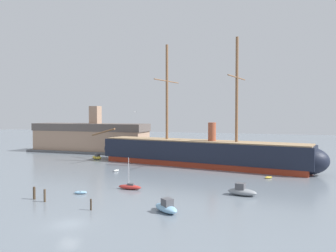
{
  "coord_description": "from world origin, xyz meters",
  "views": [
    {
      "loc": [
        24.67,
        -35.15,
        13.57
      ],
      "look_at": [
        1.49,
        33.55,
        10.91
      ],
      "focal_mm": 36.36,
      "sensor_mm": 36.0,
      "label": 1
    }
  ],
  "objects_px": {
    "motorboat_foreground_right": "(166,207)",
    "seagull_in_flight": "(135,112)",
    "dockside_warehouse_left": "(90,138)",
    "sailboat_far_right": "(312,168)",
    "mooring_piling_left_pair": "(34,193)",
    "sailboat_near_centre": "(130,187)",
    "motorboat_far_left": "(97,157)",
    "dinghy_alongside_stern": "(269,177)",
    "motorboat_distant_centre": "(195,157)",
    "tall_ship": "(200,153)",
    "motorboat_mid_right": "(242,191)",
    "mooring_piling_right_pair": "(91,205)",
    "mooring_piling_nearest": "(45,196)",
    "dinghy_alongside_bow": "(116,170)",
    "dinghy_foreground_left": "(81,192)"
  },
  "relations": [
    {
      "from": "motorboat_foreground_right",
      "to": "motorboat_distant_centre",
      "type": "height_order",
      "value": "motorboat_foreground_right"
    },
    {
      "from": "tall_ship",
      "to": "mooring_piling_right_pair",
      "type": "height_order",
      "value": "tall_ship"
    },
    {
      "from": "sailboat_far_right",
      "to": "mooring_piling_left_pair",
      "type": "height_order",
      "value": "sailboat_far_right"
    },
    {
      "from": "motorboat_foreground_right",
      "to": "motorboat_distant_centre",
      "type": "bearing_deg",
      "value": 99.82
    },
    {
      "from": "dinghy_alongside_bow",
      "to": "mooring_piling_right_pair",
      "type": "xyz_separation_m",
      "value": [
        11.44,
        -29.84,
        0.56
      ]
    },
    {
      "from": "sailboat_far_right",
      "to": "dockside_warehouse_left",
      "type": "height_order",
      "value": "dockside_warehouse_left"
    },
    {
      "from": "tall_ship",
      "to": "motorboat_distant_centre",
      "type": "bearing_deg",
      "value": 109.15
    },
    {
      "from": "mooring_piling_left_pair",
      "to": "mooring_piling_right_pair",
      "type": "height_order",
      "value": "mooring_piling_left_pair"
    },
    {
      "from": "dinghy_foreground_left",
      "to": "mooring_piling_nearest",
      "type": "distance_m",
      "value": 6.71
    },
    {
      "from": "motorboat_foreground_right",
      "to": "seagull_in_flight",
      "type": "distance_m",
      "value": 32.35
    },
    {
      "from": "tall_ship",
      "to": "dinghy_alongside_stern",
      "type": "xyz_separation_m",
      "value": [
        17.57,
        -11.96,
        -3.23
      ]
    },
    {
      "from": "sailboat_near_centre",
      "to": "mooring_piling_left_pair",
      "type": "xyz_separation_m",
      "value": [
        -11.31,
        -11.33,
        0.51
      ]
    },
    {
      "from": "mooring_piling_left_pair",
      "to": "motorboat_foreground_right",
      "type": "bearing_deg",
      "value": 0.23
    },
    {
      "from": "seagull_in_flight",
      "to": "motorboat_distant_centre",
      "type": "bearing_deg",
      "value": 77.22
    },
    {
      "from": "motorboat_foreground_right",
      "to": "sailboat_far_right",
      "type": "xyz_separation_m",
      "value": [
        21.96,
        44.16,
        -0.29
      ]
    },
    {
      "from": "dinghy_foreground_left",
      "to": "mooring_piling_right_pair",
      "type": "distance_m",
      "value": 10.48
    },
    {
      "from": "motorboat_foreground_right",
      "to": "seagull_in_flight",
      "type": "xyz_separation_m",
      "value": [
        -15.83,
        24.92,
        13.23
      ]
    },
    {
      "from": "dinghy_alongside_bow",
      "to": "seagull_in_flight",
      "type": "bearing_deg",
      "value": -22.21
    },
    {
      "from": "dinghy_alongside_stern",
      "to": "mooring_piling_left_pair",
      "type": "relative_size",
      "value": 0.94
    },
    {
      "from": "dinghy_foreground_left",
      "to": "mooring_piling_nearest",
      "type": "height_order",
      "value": "mooring_piling_nearest"
    },
    {
      "from": "tall_ship",
      "to": "motorboat_mid_right",
      "type": "bearing_deg",
      "value": -64.09
    },
    {
      "from": "tall_ship",
      "to": "dinghy_alongside_stern",
      "type": "height_order",
      "value": "tall_ship"
    },
    {
      "from": "tall_ship",
      "to": "mooring_piling_nearest",
      "type": "relative_size",
      "value": 33.99
    },
    {
      "from": "sailboat_near_centre",
      "to": "motorboat_far_left",
      "type": "height_order",
      "value": "sailboat_near_centre"
    },
    {
      "from": "dockside_warehouse_left",
      "to": "tall_ship",
      "type": "bearing_deg",
      "value": -22.66
    },
    {
      "from": "dinghy_alongside_bow",
      "to": "motorboat_far_left",
      "type": "xyz_separation_m",
      "value": [
        -15.45,
        17.49,
        0.37
      ]
    },
    {
      "from": "motorboat_distant_centre",
      "to": "mooring_piling_left_pair",
      "type": "bearing_deg",
      "value": -103.34
    },
    {
      "from": "sailboat_near_centre",
      "to": "sailboat_far_right",
      "type": "distance_m",
      "value": 46.4
    },
    {
      "from": "sailboat_far_right",
      "to": "mooring_piling_nearest",
      "type": "distance_m",
      "value": 61.16
    },
    {
      "from": "sailboat_near_centre",
      "to": "dockside_warehouse_left",
      "type": "distance_m",
      "value": 61.97
    },
    {
      "from": "dinghy_alongside_bow",
      "to": "motorboat_far_left",
      "type": "bearing_deg",
      "value": 131.45
    },
    {
      "from": "dinghy_foreground_left",
      "to": "dinghy_alongside_bow",
      "type": "bearing_deg",
      "value": 101.84
    },
    {
      "from": "motorboat_mid_right",
      "to": "mooring_piling_right_pair",
      "type": "bearing_deg",
      "value": -140.83
    },
    {
      "from": "mooring_piling_right_pair",
      "to": "seagull_in_flight",
      "type": "relative_size",
      "value": 1.22
    },
    {
      "from": "dockside_warehouse_left",
      "to": "sailboat_far_right",
      "type": "bearing_deg",
      "value": -12.63
    },
    {
      "from": "sailboat_near_centre",
      "to": "mooring_piling_nearest",
      "type": "height_order",
      "value": "sailboat_near_centre"
    },
    {
      "from": "mooring_piling_left_pair",
      "to": "tall_ship",
      "type": "bearing_deg",
      "value": 68.06
    },
    {
      "from": "motorboat_foreground_right",
      "to": "mooring_piling_left_pair",
      "type": "relative_size",
      "value": 2.43
    },
    {
      "from": "motorboat_foreground_right",
      "to": "mooring_piling_nearest",
      "type": "relative_size",
      "value": 2.47
    },
    {
      "from": "dinghy_alongside_stern",
      "to": "motorboat_distant_centre",
      "type": "relative_size",
      "value": 0.44
    },
    {
      "from": "dinghy_alongside_bow",
      "to": "mooring_piling_left_pair",
      "type": "xyz_separation_m",
      "value": [
        -0.29,
        -27.43,
        0.76
      ]
    },
    {
      "from": "motorboat_far_left",
      "to": "dockside_warehouse_left",
      "type": "distance_m",
      "value": 19.55
    },
    {
      "from": "dinghy_alongside_bow",
      "to": "sailboat_far_right",
      "type": "distance_m",
      "value": 46.85
    },
    {
      "from": "mooring_piling_nearest",
      "to": "motorboat_foreground_right",
      "type": "bearing_deg",
      "value": 2.53
    },
    {
      "from": "mooring_piling_left_pair",
      "to": "sailboat_near_centre",
      "type": "bearing_deg",
      "value": 45.05
    },
    {
      "from": "tall_ship",
      "to": "motorboat_far_left",
      "type": "relative_size",
      "value": 14.98
    },
    {
      "from": "motorboat_distant_centre",
      "to": "dinghy_foreground_left",
      "type": "bearing_deg",
      "value": -99.26
    },
    {
      "from": "dinghy_foreground_left",
      "to": "sailboat_far_right",
      "type": "bearing_deg",
      "value": 44.72
    },
    {
      "from": "tall_ship",
      "to": "seagull_in_flight",
      "type": "xyz_separation_m",
      "value": [
        -10.65,
        -16.91,
        10.46
      ]
    },
    {
      "from": "dinghy_alongside_stern",
      "to": "motorboat_far_left",
      "type": "xyz_separation_m",
      "value": [
        -49.62,
        14.96,
        0.39
      ]
    }
  ]
}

